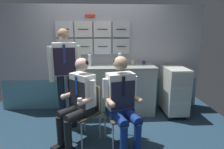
% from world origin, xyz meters
% --- Properties ---
extents(ground, '(4.80, 4.80, 0.04)m').
position_xyz_m(ground, '(0.00, 0.00, -0.02)').
color(ground, '#1E3548').
extents(galley_bulkhead, '(4.20, 0.14, 2.15)m').
position_xyz_m(galley_bulkhead, '(-0.01, 1.37, 1.07)').
color(galley_bulkhead, '#A6A6B0').
rests_on(galley_bulkhead, ground).
extents(galley_counter, '(1.73, 0.53, 0.97)m').
position_xyz_m(galley_counter, '(0.20, 1.09, 0.49)').
color(galley_counter, '#98A39E').
rests_on(galley_counter, ground).
extents(service_trolley, '(0.40, 0.65, 0.95)m').
position_xyz_m(service_trolley, '(1.45, 0.96, 0.51)').
color(service_trolley, black).
rests_on(service_trolley, ground).
extents(folding_chair_left, '(0.57, 0.57, 0.85)m').
position_xyz_m(folding_chair_left, '(-0.21, 0.20, 0.53)').
color(folding_chair_left, '#A8AAAF').
rests_on(folding_chair_left, ground).
extents(crew_member_left, '(0.65, 0.66, 1.27)m').
position_xyz_m(crew_member_left, '(-0.32, 0.09, 0.70)').
color(crew_member_left, black).
rests_on(crew_member_left, ground).
extents(folding_chair_right, '(0.50, 0.50, 0.85)m').
position_xyz_m(folding_chair_right, '(0.26, 0.11, 0.53)').
color(folding_chair_right, '#A8AAAF').
rests_on(folding_chair_right, ground).
extents(crew_member_right, '(0.54, 0.70, 1.31)m').
position_xyz_m(crew_member_right, '(0.30, -0.04, 0.73)').
color(crew_member_right, black).
rests_on(crew_member_right, ground).
extents(crew_member_standing, '(0.53, 0.32, 1.68)m').
position_xyz_m(crew_member_standing, '(-0.59, 0.63, 1.00)').
color(crew_member_standing, black).
rests_on(crew_member_standing, ground).
extents(water_bottle_clear, '(0.07, 0.07, 0.26)m').
position_xyz_m(water_bottle_clear, '(-0.21, 1.14, 1.10)').
color(water_bottle_clear, silver).
rests_on(water_bottle_clear, galley_counter).
extents(water_bottle_blue_cap, '(0.07, 0.07, 0.30)m').
position_xyz_m(water_bottle_blue_cap, '(0.36, 0.96, 1.11)').
color(water_bottle_blue_cap, '#AFCFE6').
rests_on(water_bottle_blue_cap, galley_counter).
extents(water_bottle_short, '(0.07, 0.07, 0.29)m').
position_xyz_m(water_bottle_short, '(-0.48, 1.16, 1.11)').
color(water_bottle_short, silver).
rests_on(water_bottle_short, galley_counter).
extents(paper_cup_blue, '(0.07, 0.07, 0.07)m').
position_xyz_m(paper_cup_blue, '(0.88, 1.26, 1.01)').
color(paper_cup_blue, navy).
rests_on(paper_cup_blue, galley_counter).
extents(paper_cup_tan, '(0.07, 0.07, 0.06)m').
position_xyz_m(paper_cup_tan, '(0.29, 1.20, 1.01)').
color(paper_cup_tan, tan).
rests_on(paper_cup_tan, galley_counter).
extents(espresso_cup_small, '(0.07, 0.07, 0.09)m').
position_xyz_m(espresso_cup_small, '(0.65, 1.20, 1.02)').
color(espresso_cup_small, tan).
rests_on(espresso_cup_small, galley_counter).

